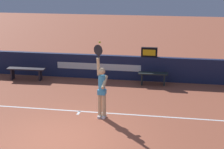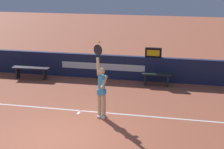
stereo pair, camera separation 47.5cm
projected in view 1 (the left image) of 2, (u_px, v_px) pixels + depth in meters
ground_plane at (60, 140)px, 10.08m from camera, size 60.00×60.00×0.00m
back_wall at (103, 67)px, 15.75m from camera, size 14.61×0.23×1.05m
speed_display at (149, 52)px, 15.21m from camera, size 0.68×0.17×0.41m
tennis_player at (102, 88)px, 11.36m from camera, size 0.45×0.48×2.40m
tennis_ball at (100, 42)px, 10.87m from camera, size 0.07×0.07×0.07m
courtside_bench_near at (153, 76)px, 14.88m from camera, size 1.22×0.40×0.51m
courtside_bench_far at (26, 71)px, 15.57m from camera, size 1.66×0.43×0.51m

